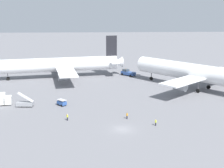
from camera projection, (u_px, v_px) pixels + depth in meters
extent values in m
plane|color=slate|center=(123.00, 129.00, 68.60)|extent=(600.00, 600.00, 0.00)
cylinder|color=white|center=(58.00, 65.00, 119.05)|extent=(47.24, 13.96, 5.41)
cone|color=white|center=(118.00, 62.00, 124.75)|extent=(4.33, 4.92, 4.33)
cube|color=white|center=(64.00, 66.00, 119.79)|extent=(13.82, 41.50, 0.44)
cube|color=white|center=(112.00, 61.00, 124.04)|extent=(5.53, 13.37, 0.28)
cube|color=black|center=(111.00, 46.00, 122.48)|extent=(4.39, 1.16, 8.14)
cylinder|color=#999EA3|center=(59.00, 66.00, 130.82)|extent=(4.61, 3.33, 2.60)
cylinder|color=#999EA3|center=(64.00, 77.00, 109.15)|extent=(4.61, 3.33, 2.60)
cylinder|color=slate|center=(67.00, 75.00, 117.46)|extent=(0.28, 0.28, 2.17)
cylinder|color=black|center=(67.00, 78.00, 117.72)|extent=(1.38, 0.78, 1.30)
cylinder|color=slate|center=(66.00, 71.00, 123.87)|extent=(0.28, 0.28, 2.17)
cylinder|color=black|center=(66.00, 74.00, 124.13)|extent=(1.38, 0.78, 1.30)
cylinder|color=slate|center=(8.00, 76.00, 115.52)|extent=(0.28, 0.28, 2.17)
cylinder|color=black|center=(8.00, 79.00, 115.78)|extent=(1.38, 0.78, 1.30)
cylinder|color=white|center=(195.00, 72.00, 101.96)|extent=(34.80, 39.03, 5.73)
cone|color=white|center=(140.00, 63.00, 119.07)|extent=(5.82, 5.56, 5.27)
cube|color=white|center=(201.00, 76.00, 100.54)|extent=(33.31, 29.99, 0.44)
cylinder|color=#999EA3|center=(214.00, 76.00, 108.95)|extent=(4.71, 4.88, 2.60)
cylinder|color=#999EA3|center=(180.00, 86.00, 94.39)|extent=(4.71, 4.88, 2.60)
cylinder|color=slate|center=(198.00, 87.00, 98.25)|extent=(0.28, 0.28, 2.50)
cylinder|color=black|center=(198.00, 91.00, 98.55)|extent=(1.27, 1.34, 1.30)
cylinder|color=slate|center=(209.00, 84.00, 102.85)|extent=(0.28, 0.28, 2.50)
cylinder|color=black|center=(208.00, 87.00, 103.14)|extent=(1.27, 1.34, 1.30)
cylinder|color=slate|center=(151.00, 75.00, 115.89)|extent=(0.28, 0.28, 2.50)
cylinder|color=black|center=(151.00, 78.00, 116.19)|extent=(1.27, 1.34, 1.30)
cube|color=#2D4C8C|center=(128.00, 73.00, 124.01)|extent=(6.08, 6.09, 1.16)
cube|color=#333D47|center=(126.00, 70.00, 124.63)|extent=(2.98, 2.98, 0.90)
cylinder|color=#4C4C51|center=(137.00, 74.00, 120.98)|extent=(2.40, 2.41, 0.20)
sphere|color=orange|center=(126.00, 69.00, 124.48)|extent=(0.24, 0.24, 0.24)
cylinder|color=black|center=(122.00, 74.00, 124.64)|extent=(0.85, 0.85, 0.90)
cylinder|color=black|center=(126.00, 73.00, 126.48)|extent=(0.85, 0.85, 0.90)
cylinder|color=black|center=(131.00, 76.00, 121.81)|extent=(0.85, 0.85, 0.90)
cylinder|color=black|center=(134.00, 75.00, 123.65)|extent=(0.85, 0.85, 0.90)
cube|color=#2D5199|center=(62.00, 103.00, 85.34)|extent=(2.89, 2.91, 1.00)
cube|color=#B2B2B7|center=(62.00, 100.00, 85.14)|extent=(3.04, 3.05, 0.12)
cylinder|color=black|center=(66.00, 104.00, 85.48)|extent=(0.56, 0.57, 0.60)
cylinder|color=black|center=(62.00, 106.00, 84.47)|extent=(0.56, 0.57, 0.60)
cylinder|color=black|center=(62.00, 103.00, 86.46)|extent=(0.56, 0.57, 0.60)
cylinder|color=black|center=(58.00, 105.00, 85.45)|extent=(0.56, 0.57, 0.60)
cube|color=gray|center=(25.00, 104.00, 84.39)|extent=(4.66, 2.39, 1.00)
cube|color=silver|center=(26.00, 97.00, 83.93)|extent=(4.28, 1.77, 2.71)
cylinder|color=black|center=(22.00, 106.00, 83.85)|extent=(0.62, 0.25, 0.60)
cylinder|color=black|center=(23.00, 105.00, 85.21)|extent=(0.62, 0.25, 0.60)
cylinder|color=black|center=(27.00, 106.00, 83.81)|extent=(0.62, 0.25, 0.60)
cylinder|color=black|center=(28.00, 105.00, 85.16)|extent=(0.62, 0.25, 0.60)
cube|color=silver|center=(8.00, 100.00, 85.89)|extent=(2.55, 2.72, 2.20)
cylinder|color=black|center=(4.00, 103.00, 86.57)|extent=(0.62, 0.29, 0.60)
cylinder|color=black|center=(3.00, 105.00, 85.25)|extent=(0.62, 0.29, 0.60)
cylinder|color=black|center=(67.00, 119.00, 73.89)|extent=(0.28, 0.28, 0.85)
cylinder|color=#D1E02D|center=(67.00, 116.00, 73.72)|extent=(0.36, 0.36, 0.60)
sphere|color=beige|center=(67.00, 114.00, 73.62)|extent=(0.23, 0.23, 0.23)
cylinder|color=#F24C19|center=(66.00, 115.00, 73.85)|extent=(0.05, 0.05, 0.40)
cylinder|color=black|center=(156.00, 124.00, 70.62)|extent=(0.28, 0.28, 0.78)
cylinder|color=#D1E02D|center=(156.00, 121.00, 70.46)|extent=(0.36, 0.36, 0.55)
sphere|color=tan|center=(156.00, 120.00, 70.37)|extent=(0.21, 0.21, 0.21)
cylinder|color=black|center=(127.00, 117.00, 75.00)|extent=(0.28, 0.28, 0.81)
cylinder|color=orange|center=(127.00, 115.00, 74.84)|extent=(0.36, 0.36, 0.57)
sphere|color=brown|center=(127.00, 113.00, 74.74)|extent=(0.22, 0.22, 0.22)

